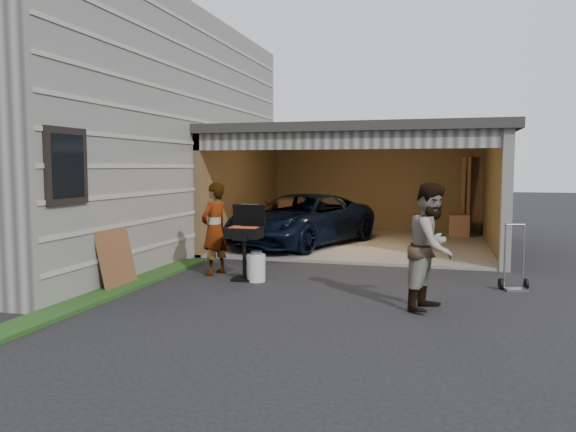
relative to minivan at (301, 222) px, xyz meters
name	(u,v)px	position (x,y,z in m)	size (l,w,h in m)	color
ground	(249,301)	(0.62, -5.65, -0.63)	(80.00, 80.00, 0.00)	black
house	(68,135)	(-5.38, -1.65, 2.12)	(7.00, 11.00, 5.50)	#474744
groundcover_strip	(75,305)	(-1.63, -6.65, -0.60)	(0.50, 8.00, 0.06)	#193814
garage	(364,171)	(1.38, 1.14, 1.24)	(6.80, 6.30, 2.90)	#605E59
minivan	(301,222)	(0.00, 0.00, 0.00)	(2.09, 4.53, 1.26)	black
woman	(214,229)	(-0.69, -3.84, 0.22)	(0.62, 0.41, 1.69)	silver
man	(432,247)	(3.22, -5.40, 0.25)	(0.86, 0.67, 1.77)	#492F1C
bbq_grill	(245,235)	(0.02, -4.16, 0.16)	(0.59, 0.52, 1.32)	black
propane_tank	(256,268)	(0.26, -4.24, -0.39)	(0.32, 0.32, 0.48)	silver
plywood_panel	(116,258)	(-1.78, -5.36, -0.13)	(0.04, 0.90, 1.01)	brown
hand_truck	(515,277)	(4.50, -3.78, -0.42)	(0.47, 0.41, 1.08)	slate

